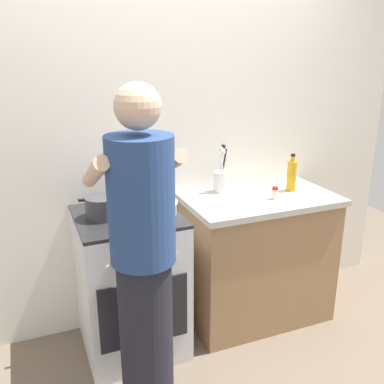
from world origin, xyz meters
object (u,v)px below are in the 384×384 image
Objects in this scene: pot at (102,207)px; oil_bottle at (292,175)px; utensil_crock at (221,179)px; spice_bottle at (275,193)px; person at (144,267)px; stove_range at (131,283)px; mixing_bowl at (152,207)px.

pot is 1.30m from oil_bottle.
utensil_crock is 0.38m from spice_bottle.
oil_bottle reaches higher than pot.
spice_bottle is 0.05× the size of person.
stove_range is 0.90m from utensil_crock.
stove_range is at bearing -178.55° from oil_bottle.
person is (-0.77, -0.77, -0.13)m from utensil_crock.
person is (-0.21, -0.54, -0.08)m from mixing_bowl.
oil_bottle is (0.46, -0.16, 0.02)m from utensil_crock.
spice_bottle is (0.96, -0.08, 0.49)m from stove_range.
mixing_bowl is 0.82m from spice_bottle.
mixing_bowl is 0.61m from utensil_crock.
stove_range is 1.28m from oil_bottle.
oil_bottle is (1.30, 0.02, 0.05)m from pot.
utensil_crock reaches higher than oil_bottle.
utensil_crock is at bearing 11.99° from pot.
pot reaches higher than mixing_bowl.
person is at bearing -153.46° from oil_bottle.
person reaches higher than spice_bottle.
mixing_bowl is 3.74× the size of spice_bottle.
person is (-1.03, -0.50, -0.08)m from spice_bottle.
pot is at bearing 175.82° from stove_range.
mixing_bowl is 1.19× the size of oil_bottle.
spice_bottle is 0.32× the size of oil_bottle.
pot is 1.01× the size of oil_bottle.
spice_bottle is (0.26, -0.27, -0.05)m from utensil_crock.
person is at bearing -154.00° from spice_bottle.
utensil_crock is (0.56, 0.23, 0.05)m from mixing_bowl.
spice_bottle is at bearing -4.81° from pot.
person is at bearing -83.20° from pot.
person is at bearing -111.02° from mixing_bowl.
pot is at bearing -168.01° from utensil_crock.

